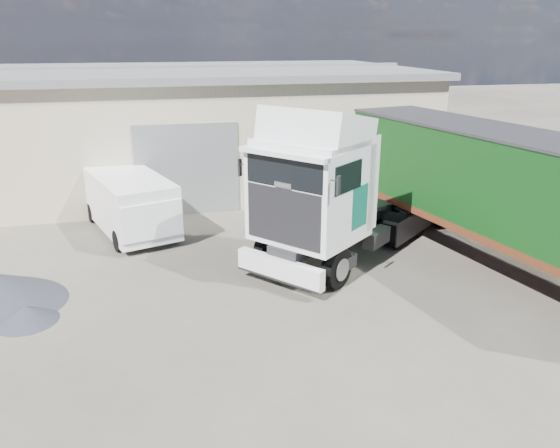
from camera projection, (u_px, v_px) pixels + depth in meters
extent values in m
plane|color=#2C2923|center=(307.00, 332.00, 13.13)|extent=(120.00, 120.00, 0.00)
cube|color=beige|center=(91.00, 131.00, 25.68)|extent=(30.00, 12.00, 5.00)
cube|color=slate|center=(84.00, 73.00, 24.82)|extent=(30.60, 12.60, 0.30)
cube|color=slate|center=(187.00, 170.00, 21.27)|extent=(4.00, 0.08, 3.60)
cube|color=slate|center=(84.00, 68.00, 24.75)|extent=(30.60, 0.40, 0.15)
cube|color=brown|center=(554.00, 188.00, 20.77)|extent=(0.35, 26.00, 2.50)
cylinder|color=black|center=(301.00, 258.00, 15.98)|extent=(2.64, 2.86, 1.18)
cylinder|color=black|center=(366.00, 224.00, 18.91)|extent=(2.68, 2.90, 1.18)
cylinder|color=black|center=(386.00, 213.00, 20.08)|extent=(2.68, 2.90, 1.18)
cube|color=#2D2D30|center=(348.00, 221.00, 17.86)|extent=(6.31, 5.42, 0.33)
cube|color=white|center=(280.00, 269.00, 15.18)|extent=(2.01, 2.37, 0.61)
cube|color=white|center=(310.00, 192.00, 15.64)|extent=(3.74, 3.77, 2.72)
cube|color=black|center=(283.00, 217.00, 14.82)|extent=(1.60, 1.93, 1.56)
cube|color=black|center=(284.00, 173.00, 14.43)|extent=(1.63, 1.97, 0.83)
cube|color=white|center=(316.00, 130.00, 15.23)|extent=(3.41, 3.50, 1.36)
cube|color=#0D604F|center=(281.00, 191.00, 16.87)|extent=(0.65, 0.54, 1.22)
cube|color=#0D604F|center=(360.00, 207.00, 15.28)|extent=(0.65, 0.54, 1.22)
cylinder|color=#2D2D30|center=(370.00, 204.00, 18.87)|extent=(1.72, 1.72, 0.13)
cylinder|color=black|center=(409.00, 211.00, 20.41)|extent=(2.81, 1.60, 1.10)
cube|color=#2D2D30|center=(496.00, 237.00, 16.69)|extent=(3.30, 12.34, 0.36)
cube|color=#5C2C15|center=(498.00, 226.00, 16.58)|extent=(5.02, 12.69, 0.25)
cube|color=black|center=(504.00, 179.00, 16.10)|extent=(5.02, 12.69, 2.69)
cube|color=#2D2D30|center=(511.00, 133.00, 15.65)|extent=(5.10, 12.77, 0.08)
cylinder|color=black|center=(146.00, 236.00, 18.43)|extent=(2.24, 1.35, 0.73)
cylinder|color=black|center=(117.00, 209.00, 21.27)|extent=(2.24, 1.35, 0.73)
cube|color=white|center=(129.00, 200.00, 19.59)|extent=(3.56, 5.47, 1.87)
cube|color=white|center=(148.00, 218.00, 17.92)|extent=(2.24, 1.57, 1.21)
cube|color=black|center=(144.00, 198.00, 17.90)|extent=(1.86, 0.68, 0.66)
cone|color=black|center=(26.00, 314.00, 13.58)|extent=(2.00, 2.00, 0.43)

